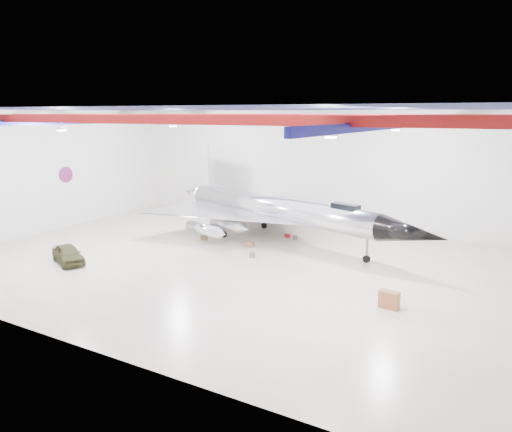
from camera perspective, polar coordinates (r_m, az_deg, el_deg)
The scene contains 15 objects.
floor at distance 36.93m, azimuth -2.91°, elevation -5.22°, with size 40.00×40.00×0.00m, color #B9A993.
wall_back at distance 48.84m, azimuth 6.76°, elevation 5.46°, with size 40.00×40.00×0.00m, color silver.
wall_left at distance 49.54m, azimuth -22.78°, elevation 4.72°, with size 30.00×30.00×0.00m, color silver.
ceiling at distance 35.33m, azimuth -3.10°, elevation 12.11°, with size 40.00×40.00×0.00m, color #0A0F38.
ceiling_structure at distance 35.33m, azimuth -3.09°, elevation 11.01°, with size 39.50×29.50×1.08m.
wall_roundel at distance 50.76m, azimuth -20.90°, elevation 4.44°, with size 1.50×1.50×0.10m, color #B21414.
jet_aircraft at distance 42.35m, azimuth 2.35°, elevation 0.50°, with size 27.63×19.73×7.68m.
jeep at distance 38.85m, azimuth -20.68°, elevation -4.09°, with size 1.59×3.95×1.35m, color #393C1E.
desk at distance 29.21m, azimuth 14.97°, elevation -9.23°, with size 1.09×0.55×1.00m, color brown.
crate_ply at distance 43.28m, azimuth -5.96°, elevation -2.50°, with size 0.48×0.39×0.34m, color olive.
toolbox_red at distance 44.05m, azimuth 3.60°, elevation -2.24°, with size 0.42×0.33×0.29m, color #A91020.
engine_drum at distance 37.83m, azimuth -0.42°, elevation -4.49°, with size 0.42×0.42×0.38m, color #59595B.
crate_small at distance 44.68m, azimuth -4.41°, elevation -2.06°, with size 0.39×0.31×0.27m, color #59595B.
oil_barrel at distance 40.84m, azimuth -0.74°, elevation -3.23°, with size 0.62×0.50×0.44m, color olive.
spares_box at distance 43.20m, azimuth 4.51°, elevation -2.48°, with size 0.40×0.40×0.36m, color #59595B.
Camera 1 is at (19.46, -29.49, 10.74)m, focal length 35.00 mm.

